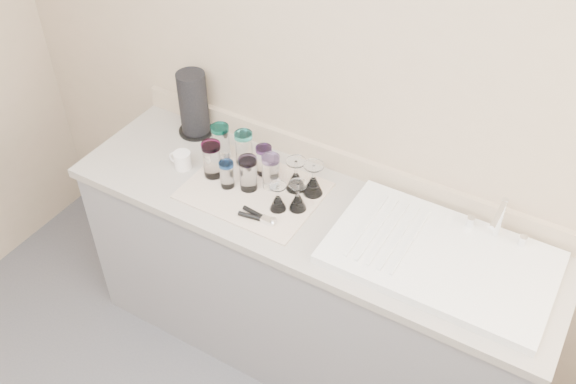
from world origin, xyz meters
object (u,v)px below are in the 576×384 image
Objects in this scene: tumbler_magenta at (212,159)px; tumbler_lavender at (248,173)px; can_opener at (258,217)px; paper_towel_roll at (194,104)px; tumbler_cyan at (244,148)px; tumbler_extra at (271,171)px; goblet_back_left at (296,179)px; goblet_front_right at (298,200)px; goblet_back_right at (313,183)px; tumbler_blue at (227,174)px; goblet_front_left at (278,201)px; sink_unit at (441,257)px; white_mug at (182,160)px; tumbler_purple at (264,160)px; tumbler_teal at (221,141)px.

tumbler_magenta reaches higher than tumbler_lavender.
paper_towel_roll is (-0.57, 0.36, 0.13)m from can_opener.
tumbler_extra is at bearing -22.29° from tumbler_cyan.
goblet_back_left reaches higher than goblet_front_right.
tumbler_cyan is at bearing 175.83° from goblet_back_right.
tumbler_blue is 0.80× the size of tumbler_lavender.
goblet_front_left is at bearing -32.93° from tumbler_cyan.
sink_unit is 1.29m from paper_towel_roll.
tumbler_extra is at bearing 38.98° from tumbler_lavender.
can_opener is 0.48m from white_mug.
white_mug is (-0.57, -0.02, -0.01)m from goblet_front_right.
goblet_back_left is (0.10, 0.04, -0.03)m from tumbler_extra.
tumbler_extra is (0.07, -0.06, 0.01)m from tumbler_purple.
can_opener is (0.36, -0.26, -0.07)m from tumbler_teal.
tumbler_purple is 0.09m from tumbler_extra.
sink_unit is 0.67m from goblet_front_left.
tumbler_magenta is 1.04× the size of can_opener.
sink_unit reaches higher than tumbler_cyan.
goblet_back_left is 1.19× the size of goblet_front_left.
paper_towel_roll reaches higher than tumbler_extra.
tumbler_purple is 0.46m from paper_towel_roll.
tumbler_blue is at bearing -2.63° from white_mug.
tumbler_teal is 0.11m from tumbler_cyan.
can_opener is at bearing -128.07° from goblet_front_right.
tumbler_extra is at bearing 30.73° from tumbler_blue.
tumbler_cyan is 0.34m from paper_towel_roll.
white_mug is 0.29m from paper_towel_roll.
sink_unit is 5.53× the size of goblet_back_right.
tumbler_blue is 0.28m from goblet_back_left.
goblet_front_left is at bearing -47.42° from tumbler_extra.
goblet_back_right is at bearing 23.25° from tumbler_blue.
paper_towel_roll is at bearing 162.42° from tumbler_extra.
tumbler_blue is 0.32m from goblet_front_right.
tumbler_magenta is 1.33× the size of tumbler_blue.
goblet_front_right is (0.17, -0.07, -0.03)m from tumbler_extra.
tumbler_extra reaches higher than can_opener.
tumbler_lavender is 0.50× the size of paper_towel_roll.
paper_towel_roll is at bearing 156.17° from goblet_front_left.
paper_towel_roll is at bearing 166.65° from tumbler_purple.
paper_towel_roll is (-0.60, 0.12, 0.09)m from goblet_back_left.
tumbler_blue is (0.03, -0.17, -0.02)m from tumbler_cyan.
sink_unit reaches higher than goblet_back_right.
tumbler_magenta is 1.12× the size of goblet_back_left.
tumbler_teal is 1.00× the size of can_opener.
tumbler_cyan is at bearing 63.51° from tumbler_magenta.
tumbler_teal is 1.28× the size of tumbler_blue.
tumbler_teal is at bearing -24.62° from paper_towel_roll.
white_mug is at bearing 177.14° from goblet_front_left.
white_mug is at bearing -168.50° from tumbler_extra.
can_opener is at bearing -32.23° from paper_towel_roll.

